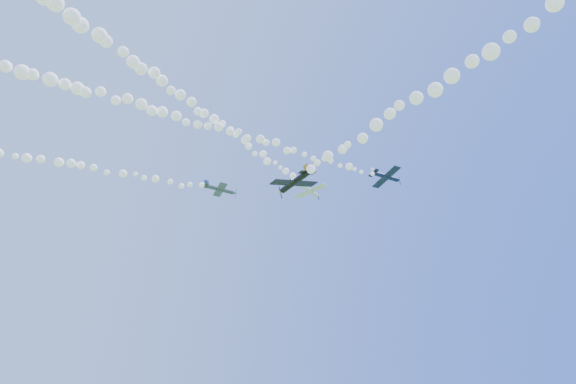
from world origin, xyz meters
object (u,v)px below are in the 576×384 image
plane_white (310,191)px  plane_grey (220,189)px  plane_navy (386,177)px  plane_black (294,182)px

plane_white → plane_grey: 25.96m
plane_white → plane_grey: (-24.02, -4.35, -8.85)m
plane_white → plane_navy: bearing=-86.2°
plane_white → plane_navy: 18.23m
plane_white → plane_grey: size_ratio=1.11×
plane_white → plane_black: size_ratio=1.03×
plane_navy → plane_grey: size_ratio=1.15×
plane_navy → plane_black: (-31.18, -12.58, -17.10)m
plane_navy → plane_grey: (-32.31, 11.77, -7.05)m
plane_navy → plane_grey: 35.11m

